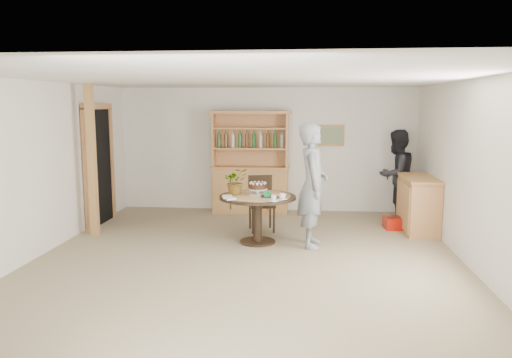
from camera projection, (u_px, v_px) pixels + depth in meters
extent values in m
plane|color=tan|center=(246.00, 262.00, 6.93)|extent=(7.00, 7.00, 0.00)
cube|color=white|center=(267.00, 150.00, 10.19)|extent=(6.00, 0.04, 2.50)
cube|color=white|center=(183.00, 244.00, 3.30)|extent=(6.00, 0.04, 2.50)
cube|color=white|center=(35.00, 170.00, 7.04)|extent=(0.04, 7.00, 2.50)
cube|color=white|center=(476.00, 176.00, 6.45)|extent=(0.04, 7.00, 2.50)
cube|color=white|center=(246.00, 79.00, 6.56)|extent=(6.00, 7.00, 0.04)
cube|color=tan|center=(331.00, 135.00, 9.98)|extent=(0.52, 0.03, 0.42)
cube|color=#59724C|center=(331.00, 135.00, 9.96)|extent=(0.44, 0.02, 0.34)
cube|color=black|center=(98.00, 167.00, 9.03)|extent=(0.10, 0.90, 2.10)
cube|color=tan|center=(88.00, 170.00, 8.54)|extent=(0.12, 0.10, 2.10)
cube|color=tan|center=(110.00, 163.00, 9.52)|extent=(0.12, 0.10, 2.10)
cube|color=tan|center=(97.00, 106.00, 8.87)|extent=(0.12, 1.10, 0.10)
cube|color=tan|center=(92.00, 161.00, 8.19)|extent=(0.12, 0.12, 2.50)
cube|color=tan|center=(251.00, 190.00, 10.08)|extent=(1.50, 0.50, 0.90)
cube|color=tan|center=(251.00, 167.00, 10.01)|extent=(1.56, 0.54, 0.04)
cube|color=tan|center=(251.00, 139.00, 10.03)|extent=(1.50, 0.04, 1.06)
cube|color=tan|center=(214.00, 140.00, 9.95)|extent=(0.04, 0.34, 1.06)
cube|color=tan|center=(287.00, 140.00, 9.81)|extent=(0.04, 0.34, 1.06)
cube|color=tan|center=(250.00, 148.00, 9.90)|extent=(1.44, 0.32, 0.03)
cube|color=tan|center=(250.00, 128.00, 9.84)|extent=(1.44, 0.32, 0.03)
cube|color=tan|center=(250.00, 112.00, 9.80)|extent=(1.62, 0.40, 0.06)
cylinder|color=#194C1E|center=(222.00, 140.00, 9.94)|extent=(0.07, 0.07, 0.28)
cylinder|color=#4C2D14|center=(230.00, 140.00, 9.92)|extent=(0.07, 0.07, 0.28)
cylinder|color=#B2BFB2|center=(238.00, 140.00, 9.90)|extent=(0.07, 0.07, 0.28)
cylinder|color=#194C1E|center=(246.00, 141.00, 9.89)|extent=(0.07, 0.07, 0.28)
cylinder|color=#4C2D14|center=(254.00, 141.00, 9.87)|extent=(0.07, 0.07, 0.28)
cylinder|color=#B2BFB2|center=(262.00, 141.00, 9.86)|extent=(0.07, 0.07, 0.28)
cylinder|color=#194C1E|center=(270.00, 141.00, 9.84)|extent=(0.07, 0.07, 0.28)
cylinder|color=#4C2D14|center=(278.00, 141.00, 9.83)|extent=(0.07, 0.07, 0.28)
cube|color=tan|center=(418.00, 205.00, 8.56)|extent=(0.50, 1.20, 0.90)
cube|color=tan|center=(420.00, 178.00, 8.49)|extent=(0.54, 1.26, 0.04)
cylinder|color=black|center=(258.00, 197.00, 7.79)|extent=(1.20, 1.20, 0.04)
cylinder|color=black|center=(258.00, 220.00, 7.84)|extent=(0.14, 0.14, 0.70)
cylinder|color=black|center=(258.00, 242.00, 7.89)|extent=(0.56, 0.56, 0.03)
cylinder|color=tan|center=(258.00, 196.00, 7.78)|extent=(1.04, 1.04, 0.01)
cube|color=black|center=(262.00, 205.00, 8.57)|extent=(0.51, 0.51, 0.04)
cube|color=black|center=(260.00, 189.00, 8.72)|extent=(0.41, 0.13, 0.46)
cube|color=black|center=(260.00, 177.00, 8.68)|extent=(0.42, 0.14, 0.05)
cube|color=black|center=(253.00, 221.00, 8.40)|extent=(0.04, 0.04, 0.44)
cube|color=black|center=(274.00, 220.00, 8.45)|extent=(0.04, 0.04, 0.44)
cube|color=black|center=(250.00, 216.00, 8.75)|extent=(0.04, 0.04, 0.44)
cube|color=black|center=(270.00, 216.00, 8.80)|extent=(0.04, 0.04, 0.44)
cylinder|color=white|center=(258.00, 194.00, 7.83)|extent=(0.28, 0.28, 0.01)
cylinder|color=white|center=(258.00, 192.00, 7.83)|extent=(0.05, 0.05, 0.08)
cylinder|color=white|center=(258.00, 189.00, 7.82)|extent=(0.30, 0.30, 0.01)
cylinder|color=#402112|center=(258.00, 186.00, 7.81)|extent=(0.26, 0.26, 0.09)
cylinder|color=white|center=(258.00, 183.00, 7.80)|extent=(0.08, 0.08, 0.01)
sphere|color=white|center=(266.00, 183.00, 7.79)|extent=(0.04, 0.04, 0.04)
sphere|color=white|center=(265.00, 183.00, 7.85)|extent=(0.04, 0.04, 0.04)
sphere|color=white|center=(262.00, 182.00, 7.90)|extent=(0.04, 0.04, 0.04)
sphere|color=white|center=(259.00, 182.00, 7.92)|extent=(0.04, 0.04, 0.04)
sphere|color=white|center=(255.00, 182.00, 7.91)|extent=(0.04, 0.04, 0.04)
sphere|color=white|center=(252.00, 182.00, 7.87)|extent=(0.04, 0.04, 0.04)
sphere|color=white|center=(250.00, 183.00, 7.82)|extent=(0.04, 0.04, 0.04)
sphere|color=white|center=(251.00, 184.00, 7.76)|extent=(0.04, 0.04, 0.04)
sphere|color=white|center=(253.00, 184.00, 7.71)|extent=(0.04, 0.04, 0.04)
sphere|color=white|center=(257.00, 184.00, 7.69)|extent=(0.04, 0.04, 0.04)
sphere|color=white|center=(261.00, 184.00, 7.70)|extent=(0.04, 0.04, 0.04)
sphere|color=white|center=(264.00, 184.00, 7.74)|extent=(0.04, 0.04, 0.04)
imported|color=#3F7233|center=(236.00, 181.00, 7.84)|extent=(0.47, 0.44, 0.42)
cube|color=black|center=(271.00, 197.00, 7.64)|extent=(0.30, 0.20, 0.01)
cube|color=#0D772F|center=(267.00, 194.00, 7.64)|extent=(0.10, 0.10, 0.06)
cube|color=#0D772F|center=(267.00, 192.00, 7.64)|extent=(0.11, 0.02, 0.01)
cylinder|color=white|center=(282.00, 199.00, 7.47)|extent=(0.15, 0.15, 0.01)
imported|color=white|center=(282.00, 196.00, 7.46)|extent=(0.10, 0.10, 0.08)
cylinder|color=white|center=(274.00, 201.00, 7.31)|extent=(0.15, 0.15, 0.01)
imported|color=white|center=(274.00, 198.00, 7.31)|extent=(0.08, 0.08, 0.07)
cube|color=white|center=(227.00, 196.00, 7.63)|extent=(0.14, 0.08, 0.03)
cube|color=white|center=(228.00, 198.00, 7.51)|extent=(0.16, 0.11, 0.03)
cube|color=white|center=(231.00, 199.00, 7.40)|extent=(0.16, 0.14, 0.03)
imported|color=gray|center=(313.00, 185.00, 7.57)|extent=(0.46, 0.70, 1.90)
imported|color=black|center=(396.00, 175.00, 9.38)|extent=(1.05, 1.03, 1.70)
cube|color=#BA1709|center=(402.00, 223.00, 8.77)|extent=(0.62, 0.43, 0.20)
cube|color=black|center=(402.00, 217.00, 8.76)|extent=(0.56, 0.07, 0.01)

